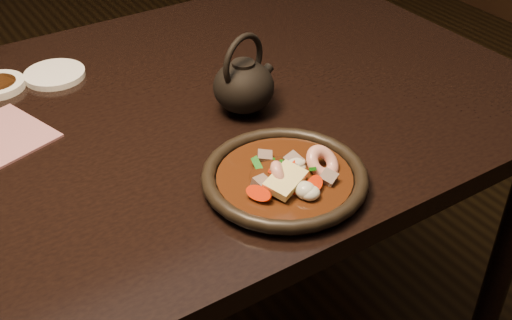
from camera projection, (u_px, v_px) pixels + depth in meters
table at (126, 161)px, 1.19m from camera, size 1.60×0.90×0.75m
plate at (285, 178)px, 1.00m from camera, size 0.26×0.26×0.03m
stirfry at (289, 176)px, 0.99m from camera, size 0.18×0.15×0.06m
saucer_right at (55, 74)px, 1.29m from camera, size 0.12×0.12×0.01m
teapot at (244, 84)px, 1.16m from camera, size 0.14×0.11×0.15m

